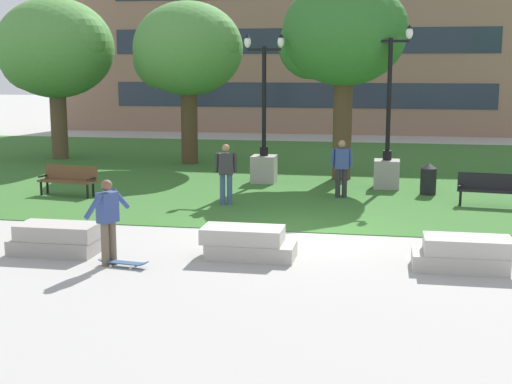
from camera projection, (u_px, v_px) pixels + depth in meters
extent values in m
plane|color=#A3A09B|center=(299.00, 233.00, 16.84)|extent=(140.00, 140.00, 0.00)
cube|color=#336628|center=(331.00, 171.00, 26.52)|extent=(40.00, 20.00, 0.02)
cube|color=#9E9991|center=(55.00, 246.00, 14.97)|extent=(1.80, 0.90, 0.32)
cube|color=#A6A098|center=(58.00, 231.00, 14.90)|extent=(1.66, 0.83, 0.32)
cube|color=#B2ADA3|center=(251.00, 250.00, 14.62)|extent=(1.80, 0.90, 0.32)
cube|color=#BBB6AB|center=(243.00, 235.00, 14.60)|extent=(1.66, 0.83, 0.32)
cube|color=#B2ADA3|center=(459.00, 261.00, 13.83)|extent=(1.80, 0.90, 0.32)
cube|color=#BBB6AB|center=(467.00, 245.00, 13.74)|extent=(1.66, 0.83, 0.32)
cylinder|color=brown|center=(113.00, 242.00, 14.16)|extent=(0.15, 0.15, 0.86)
cylinder|color=brown|center=(105.00, 245.00, 14.01)|extent=(0.15, 0.15, 0.86)
cube|color=#334784|center=(107.00, 207.00, 13.96)|extent=(0.39, 0.46, 0.60)
cylinder|color=#334784|center=(121.00, 199.00, 14.33)|extent=(0.28, 0.45, 0.47)
cylinder|color=#334784|center=(93.00, 206.00, 13.55)|extent=(0.28, 0.45, 0.47)
sphere|color=brown|center=(107.00, 185.00, 13.88)|extent=(0.22, 0.22, 0.22)
cube|color=#2D4C75|center=(123.00, 263.00, 13.98)|extent=(0.82, 0.31, 0.02)
cube|color=#2D4C75|center=(144.00, 264.00, 13.84)|extent=(0.15, 0.21, 0.06)
cube|color=#2D4C75|center=(103.00, 260.00, 14.12)|extent=(0.15, 0.21, 0.06)
cylinder|color=silver|center=(136.00, 265.00, 14.03)|extent=(0.06, 0.04, 0.06)
cylinder|color=silver|center=(131.00, 268.00, 13.82)|extent=(0.06, 0.04, 0.06)
cylinder|color=silver|center=(116.00, 263.00, 14.16)|extent=(0.06, 0.04, 0.06)
cylinder|color=silver|center=(111.00, 266.00, 13.96)|extent=(0.06, 0.04, 0.06)
cube|color=brown|center=(67.00, 181.00, 21.34)|extent=(1.84, 0.69, 0.05)
cube|color=brown|center=(71.00, 173.00, 21.53)|extent=(1.80, 0.38, 0.46)
cube|color=black|center=(43.00, 176.00, 21.58)|extent=(0.12, 0.40, 0.04)
cube|color=black|center=(91.00, 179.00, 21.06)|extent=(0.12, 0.40, 0.04)
cylinder|color=black|center=(41.00, 189.00, 21.48)|extent=(0.07, 0.07, 0.41)
cylinder|color=black|center=(87.00, 191.00, 20.98)|extent=(0.07, 0.07, 0.41)
cylinder|color=black|center=(47.00, 187.00, 21.78)|extent=(0.07, 0.07, 0.41)
cylinder|color=black|center=(93.00, 190.00, 21.28)|extent=(0.07, 0.07, 0.41)
cube|color=black|center=(491.00, 191.00, 19.74)|extent=(1.84, 0.64, 0.05)
cube|color=black|center=(491.00, 181.00, 19.94)|extent=(1.80, 0.33, 0.46)
cube|color=black|center=(460.00, 185.00, 19.96)|extent=(0.11, 0.40, 0.04)
cylinder|color=black|center=(460.00, 199.00, 19.86)|extent=(0.07, 0.07, 0.41)
cylinder|color=black|center=(460.00, 197.00, 20.16)|extent=(0.07, 0.07, 0.41)
cube|color=gray|center=(264.00, 169.00, 23.81)|extent=(0.80, 0.80, 0.90)
cylinder|color=black|center=(264.00, 151.00, 23.71)|extent=(0.28, 0.28, 0.30)
cylinder|color=black|center=(264.00, 102.00, 23.42)|extent=(0.14, 0.14, 3.57)
cube|color=black|center=(264.00, 50.00, 23.12)|extent=(1.10, 0.08, 0.08)
ellipsoid|color=white|center=(248.00, 42.00, 23.17)|extent=(0.22, 0.22, 0.36)
cone|color=black|center=(247.00, 36.00, 23.14)|extent=(0.20, 0.20, 0.13)
ellipsoid|color=white|center=(281.00, 42.00, 22.98)|extent=(0.22, 0.22, 0.36)
cone|color=black|center=(281.00, 36.00, 22.94)|extent=(0.20, 0.20, 0.13)
cube|color=gray|center=(387.00, 174.00, 22.73)|extent=(0.80, 0.80, 0.90)
cylinder|color=black|center=(387.00, 155.00, 22.63)|extent=(0.28, 0.28, 0.30)
cylinder|color=black|center=(389.00, 100.00, 22.32)|extent=(0.14, 0.14, 3.81)
cube|color=black|center=(391.00, 41.00, 22.00)|extent=(1.10, 0.08, 0.08)
ellipsoid|color=white|center=(373.00, 33.00, 22.05)|extent=(0.22, 0.22, 0.36)
cone|color=black|center=(373.00, 27.00, 22.02)|extent=(0.20, 0.20, 0.13)
ellipsoid|color=white|center=(409.00, 33.00, 21.86)|extent=(0.22, 0.22, 0.36)
cone|color=black|center=(410.00, 26.00, 21.82)|extent=(0.20, 0.20, 0.13)
cylinder|color=brown|center=(59.00, 120.00, 29.67)|extent=(0.68, 0.68, 3.24)
ellipsoid|color=#4C893D|center=(55.00, 48.00, 29.15)|extent=(4.78, 4.78, 4.06)
sphere|color=#4C893D|center=(32.00, 60.00, 29.92)|extent=(2.63, 2.63, 2.63)
sphere|color=#4C893D|center=(78.00, 42.00, 28.43)|extent=(2.39, 2.39, 2.39)
cylinder|color=#4C3823|center=(342.00, 124.00, 24.28)|extent=(0.65, 0.65, 3.80)
ellipsoid|color=#2D6B28|center=(344.00, 32.00, 23.74)|extent=(4.16, 4.16, 3.54)
sphere|color=#2D6B28|center=(311.00, 46.00, 24.42)|extent=(2.29, 2.29, 2.29)
sphere|color=#2D6B28|center=(376.00, 25.00, 23.12)|extent=(2.08, 2.08, 2.08)
cylinder|color=#4C3823|center=(189.00, 122.00, 28.18)|extent=(0.65, 0.65, 3.33)
ellipsoid|color=#4C893D|center=(188.00, 49.00, 27.68)|extent=(4.28, 4.28, 3.63)
sphere|color=#4C893D|center=(163.00, 60.00, 28.37)|extent=(2.35, 2.35, 2.35)
sphere|color=#4C893D|center=(212.00, 42.00, 27.04)|extent=(2.14, 2.14, 2.14)
cylinder|color=black|center=(428.00, 181.00, 21.62)|extent=(0.48, 0.48, 0.80)
cone|color=black|center=(429.00, 166.00, 21.53)|extent=(0.49, 0.49, 0.16)
cylinder|color=#384C7A|center=(223.00, 189.00, 20.05)|extent=(0.15, 0.15, 0.86)
cylinder|color=#384C7A|center=(230.00, 189.00, 20.05)|extent=(0.15, 0.15, 0.86)
cube|color=#2D2D30|center=(226.00, 164.00, 19.92)|extent=(0.44, 0.31, 0.60)
cylinder|color=#2D2D30|center=(217.00, 163.00, 19.93)|extent=(0.15, 0.12, 0.56)
cylinder|color=#2D2D30|center=(235.00, 163.00, 19.91)|extent=(0.15, 0.12, 0.56)
sphere|color=#9E7051|center=(226.00, 148.00, 19.84)|extent=(0.22, 0.22, 0.22)
cylinder|color=#28282D|center=(338.00, 183.00, 21.11)|extent=(0.15, 0.15, 0.86)
cylinder|color=#28282D|center=(345.00, 183.00, 21.11)|extent=(0.15, 0.15, 0.86)
cube|color=#334784|center=(342.00, 159.00, 20.98)|extent=(0.44, 0.31, 0.60)
cylinder|color=#334784|center=(333.00, 158.00, 20.99)|extent=(0.14, 0.12, 0.56)
cylinder|color=#334784|center=(350.00, 158.00, 20.96)|extent=(0.14, 0.12, 0.56)
sphere|color=#9E7051|center=(342.00, 144.00, 20.90)|extent=(0.22, 0.22, 0.22)
cube|color=#8E6B56|center=(302.00, 11.00, 39.86)|extent=(28.73, 1.00, 13.70)
cube|color=#232D3D|center=(300.00, 95.00, 40.18)|extent=(21.55, 0.03, 1.40)
cube|color=#232D3D|center=(300.00, 41.00, 39.65)|extent=(21.55, 0.03, 1.40)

